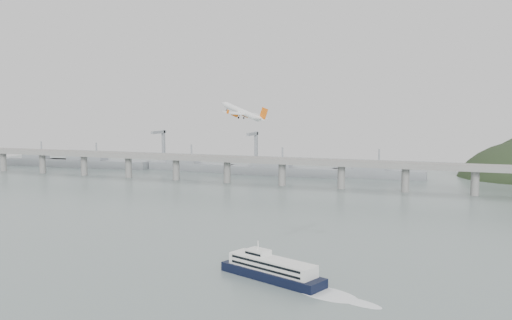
% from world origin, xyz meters
% --- Properties ---
extents(ground, '(900.00, 900.00, 0.00)m').
position_xyz_m(ground, '(0.00, 0.00, 0.00)').
color(ground, slate).
rests_on(ground, ground).
extents(bridge, '(800.00, 22.00, 23.90)m').
position_xyz_m(bridge, '(-1.15, 200.00, 17.65)').
color(bridge, gray).
rests_on(bridge, ground).
extents(distant_fleet, '(453.00, 60.90, 40.00)m').
position_xyz_m(distant_fleet, '(-155.36, 265.08, 6.22)').
color(distant_fleet, gray).
rests_on(distant_fleet, ground).
extents(ferry, '(70.05, 33.30, 13.85)m').
position_xyz_m(ferry, '(40.52, -37.48, 3.76)').
color(ferry, black).
rests_on(ferry, ground).
extents(airliner, '(35.61, 33.10, 14.28)m').
position_xyz_m(airliner, '(-16.07, 75.49, 62.55)').
color(airliner, white).
rests_on(airliner, ground).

